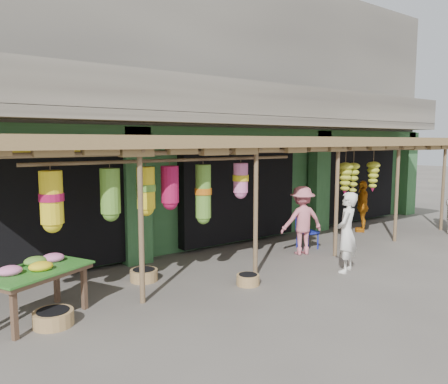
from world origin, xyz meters
TOP-DOWN VIEW (x-y plane):
  - ground at (0.00, 0.00)m, footprint 80.00×80.00m
  - building at (-0.00, 4.87)m, footprint 16.40×6.80m
  - awning at (-0.17, 0.80)m, footprint 14.00×2.70m
  - flower_table at (-5.57, 0.17)m, footprint 1.76×1.45m
  - blue_chair at (1.01, 0.75)m, footprint 0.47×0.48m
  - basket_left at (-3.45, 0.84)m, footprint 0.69×0.69m
  - basket_mid at (-5.46, -0.24)m, footprint 0.72×0.72m
  - basket_right at (-2.00, -0.57)m, footprint 0.44×0.44m
  - person_front at (0.16, -1.14)m, footprint 0.72×0.61m
  - person_vendor at (3.88, 1.12)m, footprint 0.94×0.84m
  - person_shopper at (0.50, 0.41)m, footprint 1.19×0.91m

SIDE VIEW (x-z plane):
  - ground at x=0.00m, z-range 0.00..0.00m
  - basket_right at x=-2.00m, z-range 0.00..0.20m
  - basket_left at x=-3.45m, z-range 0.00..0.22m
  - basket_mid at x=-5.46m, z-range 0.00..0.22m
  - blue_chair at x=1.01m, z-range 0.05..0.95m
  - flower_table at x=-5.57m, z-range 0.28..1.19m
  - person_vendor at x=3.88m, z-range 0.00..1.53m
  - person_shopper at x=0.50m, z-range 0.00..1.63m
  - person_front at x=0.16m, z-range 0.00..1.66m
  - awning at x=-0.17m, z-range 1.18..3.97m
  - building at x=0.00m, z-range -0.13..6.87m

